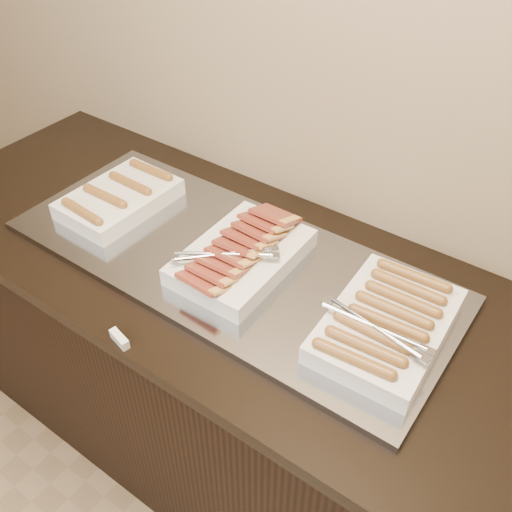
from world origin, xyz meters
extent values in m
cube|color=#9E896B|center=(0.00, 2.50, 1.40)|extent=(6.00, 0.05, 2.80)
cube|color=black|center=(0.00, 2.13, 0.43)|extent=(2.00, 0.70, 0.86)
cube|color=black|center=(0.00, 2.13, 0.88)|extent=(2.06, 0.76, 0.04)
cube|color=#90929D|center=(-0.03, 2.13, 0.91)|extent=(1.20, 0.50, 0.02)
cube|color=silver|center=(-0.42, 2.13, 0.95)|extent=(0.22, 0.33, 0.05)
cylinder|color=brown|center=(-0.42, 2.00, 0.98)|extent=(0.15, 0.04, 0.03)
cylinder|color=brown|center=(-0.43, 2.09, 0.98)|extent=(0.14, 0.03, 0.03)
cylinder|color=brown|center=(-0.42, 2.17, 0.98)|extent=(0.14, 0.03, 0.03)
cylinder|color=brown|center=(-0.42, 2.26, 0.98)|extent=(0.14, 0.03, 0.03)
cube|color=silver|center=(0.02, 2.13, 0.95)|extent=(0.24, 0.36, 0.05)
cube|color=maroon|center=(0.02, 1.99, 0.97)|extent=(0.12, 0.09, 0.04)
cube|color=maroon|center=(0.02, 2.02, 0.97)|extent=(0.12, 0.09, 0.04)
cube|color=maroon|center=(0.02, 2.06, 0.98)|extent=(0.12, 0.09, 0.04)
cube|color=maroon|center=(0.02, 2.09, 0.98)|extent=(0.12, 0.09, 0.04)
cube|color=maroon|center=(0.02, 2.13, 0.98)|extent=(0.13, 0.10, 0.04)
cube|color=maroon|center=(0.01, 2.17, 0.99)|extent=(0.12, 0.09, 0.04)
cube|color=maroon|center=(0.02, 2.20, 0.99)|extent=(0.12, 0.10, 0.04)
cube|color=maroon|center=(0.01, 2.24, 0.99)|extent=(0.12, 0.09, 0.04)
cube|color=maroon|center=(0.02, 2.27, 0.99)|extent=(0.12, 0.09, 0.04)
cube|color=silver|center=(0.42, 2.13, 0.95)|extent=(0.26, 0.38, 0.05)
cylinder|color=brown|center=(0.42, 1.98, 0.98)|extent=(0.16, 0.04, 0.03)
cylinder|color=brown|center=(0.42, 2.02, 0.98)|extent=(0.16, 0.04, 0.03)
cylinder|color=brown|center=(0.42, 2.06, 0.98)|extent=(0.16, 0.03, 0.03)
cylinder|color=brown|center=(0.43, 2.11, 0.98)|extent=(0.16, 0.04, 0.03)
cylinder|color=brown|center=(0.43, 2.15, 0.98)|extent=(0.16, 0.03, 0.03)
cylinder|color=brown|center=(0.43, 2.20, 0.98)|extent=(0.16, 0.03, 0.03)
cylinder|color=brown|center=(0.42, 2.24, 0.98)|extent=(0.16, 0.03, 0.03)
cylinder|color=brown|center=(0.42, 2.28, 0.98)|extent=(0.16, 0.03, 0.03)
cube|color=silver|center=(-0.06, 1.77, 0.91)|extent=(0.06, 0.03, 0.02)
camera|label=1|loc=(0.69, 1.25, 1.89)|focal=40.00mm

